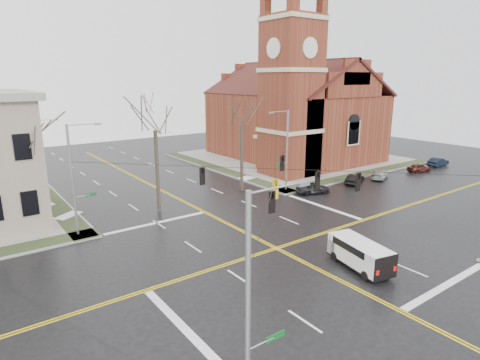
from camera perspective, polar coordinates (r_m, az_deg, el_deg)
ground at (r=31.05m, az=5.19°, el=-9.65°), size 120.00×120.00×0.00m
sidewalks at (r=31.02m, az=5.19°, el=-9.52°), size 80.00×80.00×0.17m
road_markings at (r=31.05m, az=5.19°, el=-9.64°), size 100.00×100.00×0.01m
church at (r=63.52m, az=7.49°, el=10.49°), size 24.28×27.48×27.50m
signal_pole_ne at (r=45.15m, az=6.54°, el=4.51°), size 2.75×0.22×9.00m
signal_pole_nw at (r=34.40m, az=-22.49°, el=0.39°), size 2.75×0.22×9.00m
signal_pole_sw at (r=14.47m, az=1.72°, el=-17.60°), size 2.75×0.22×9.00m
span_wires at (r=29.09m, az=5.47°, el=1.58°), size 23.02×23.02×0.03m
traffic_signals at (r=28.78m, az=6.31°, el=-0.12°), size 8.21×8.26×1.30m
streetlight_north_a at (r=50.51m, az=-26.32°, el=3.60°), size 2.30×0.20×8.00m
streetlight_north_b at (r=70.13m, az=-29.31°, el=5.88°), size 2.30×0.20×8.00m
cargo_van at (r=28.88m, az=16.44°, el=-9.76°), size 2.85×5.14×1.85m
parked_car_a at (r=45.47m, az=10.33°, el=-1.12°), size 4.06×2.71×1.29m
parked_car_b at (r=50.68m, az=16.01°, el=0.10°), size 3.84×2.40×1.20m
parked_car_c at (r=54.36m, az=19.28°, el=0.77°), size 4.32×3.07×1.16m
parked_car_d at (r=60.39m, az=24.12°, el=1.61°), size 3.61×2.18×1.15m
parked_car_e at (r=65.40m, az=26.35°, el=2.32°), size 3.87×1.38×1.27m
tree_nw_far at (r=35.94m, az=-28.36°, el=4.87°), size 4.00×4.00×10.68m
tree_nw_near at (r=38.20m, az=-12.01°, el=7.68°), size 4.00×4.00×11.55m
tree_ne at (r=44.16m, az=0.26°, el=8.57°), size 4.00×4.00×11.24m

